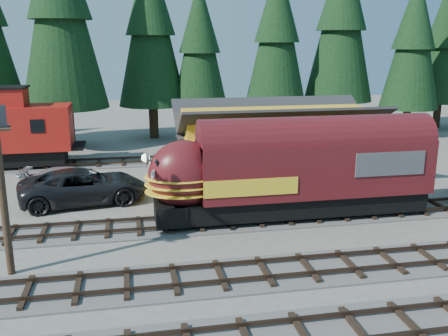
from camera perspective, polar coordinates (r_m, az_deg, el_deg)
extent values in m
plane|color=#6B665B|center=(23.43, 13.42, -8.72)|extent=(120.00, 120.00, 0.00)
cube|color=#4C4947|center=(38.61, -11.74, 0.59)|extent=(32.00, 3.20, 0.08)
cube|color=#38281E|center=(37.86, -11.76, 0.65)|extent=(32.00, 0.08, 0.16)
cube|color=#38281E|center=(39.26, -11.75, 1.13)|extent=(32.00, 0.08, 0.16)
cube|color=gold|center=(32.27, 6.02, 1.15)|extent=(12.00, 6.00, 3.40)
cube|color=gold|center=(31.81, 6.14, 5.40)|extent=(11.88, 3.30, 1.44)
cube|color=white|center=(30.01, -4.51, 1.16)|extent=(0.06, 2.40, 0.60)
cone|color=black|center=(44.19, -18.29, 16.97)|extent=(7.06, 7.06, 16.09)
cone|color=black|center=(47.51, -8.41, 15.72)|extent=(6.27, 6.27, 14.28)
cone|color=black|center=(46.92, -2.80, 13.81)|extent=(5.24, 5.24, 11.94)
cone|color=black|center=(48.20, 6.06, 14.96)|extent=(5.86, 5.86, 13.34)
cone|color=black|center=(50.80, 13.29, 15.99)|extent=(6.59, 6.59, 15.01)
cone|color=black|center=(51.04, 20.84, 13.35)|extent=(5.45, 5.45, 12.42)
cone|color=black|center=(57.46, 23.90, 13.12)|extent=(5.48, 5.48, 12.48)
cube|color=black|center=(26.36, 8.65, -3.91)|extent=(13.21, 2.36, 1.02)
cube|color=#561317|center=(26.08, 10.34, 0.17)|extent=(12.05, 2.78, 2.78)
ellipsoid|color=#561317|center=(24.52, -4.59, -0.77)|extent=(3.52, 2.72, 3.43)
cube|color=#38383A|center=(27.42, 17.07, 1.16)|extent=(3.71, 2.84, 1.20)
sphere|color=white|center=(24.18, -8.96, 1.14)|extent=(0.41, 0.41, 0.41)
cube|color=#AA1712|center=(38.65, -23.52, 7.44)|extent=(2.52, 2.31, 1.26)
imported|color=black|center=(29.47, -15.70, -2.02)|extent=(7.55, 4.36, 1.98)
imported|color=#A6A9AD|center=(30.78, -16.82, -1.64)|extent=(6.29, 3.19, 1.75)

